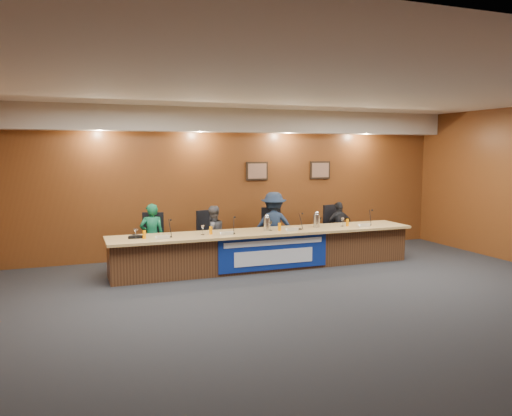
{
  "coord_description": "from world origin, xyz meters",
  "views": [
    {
      "loc": [
        -3.58,
        -6.6,
        2.3
      ],
      "look_at": [
        -0.08,
        2.75,
        1.16
      ],
      "focal_mm": 35.0,
      "sensor_mm": 36.0,
      "label": 1
    }
  ],
  "objects_px": {
    "dais_body": "(266,250)",
    "office_chair_d": "(337,232)",
    "office_chair_c": "(272,236)",
    "panelist_d": "(339,228)",
    "panelist_c": "(274,226)",
    "carafe_mid": "(267,224)",
    "speakerphone": "(135,237)",
    "office_chair_a": "(151,243)",
    "banner": "(274,253)",
    "office_chair_b": "(211,240)",
    "carafe_right": "(317,221)",
    "panelist_a": "(152,236)",
    "panelist_b": "(213,235)"
  },
  "relations": [
    {
      "from": "dais_body",
      "to": "office_chair_d",
      "type": "bearing_deg",
      "value": 21.84
    },
    {
      "from": "office_chair_c",
      "to": "panelist_d",
      "type": "bearing_deg",
      "value": 12.61
    },
    {
      "from": "panelist_c",
      "to": "office_chair_c",
      "type": "xyz_separation_m",
      "value": [
        0.0,
        0.1,
        -0.24
      ]
    },
    {
      "from": "carafe_mid",
      "to": "speakerphone",
      "type": "height_order",
      "value": "carafe_mid"
    },
    {
      "from": "panelist_d",
      "to": "office_chair_a",
      "type": "bearing_deg",
      "value": 2.39
    },
    {
      "from": "banner",
      "to": "office_chair_a",
      "type": "bearing_deg",
      "value": 149.59
    },
    {
      "from": "office_chair_b",
      "to": "office_chair_a",
      "type": "bearing_deg",
      "value": 162.88
    },
    {
      "from": "panelist_c",
      "to": "carafe_mid",
      "type": "relative_size",
      "value": 5.58
    },
    {
      "from": "office_chair_c",
      "to": "dais_body",
      "type": "bearing_deg",
      "value": -103.21
    },
    {
      "from": "dais_body",
      "to": "office_chair_c",
      "type": "height_order",
      "value": "dais_body"
    },
    {
      "from": "dais_body",
      "to": "carafe_mid",
      "type": "height_order",
      "value": "carafe_mid"
    },
    {
      "from": "banner",
      "to": "carafe_mid",
      "type": "bearing_deg",
      "value": 90.5
    },
    {
      "from": "carafe_right",
      "to": "speakerphone",
      "type": "height_order",
      "value": "carafe_right"
    },
    {
      "from": "panelist_c",
      "to": "carafe_mid",
      "type": "height_order",
      "value": "panelist_c"
    },
    {
      "from": "office_chair_a",
      "to": "office_chair_d",
      "type": "xyz_separation_m",
      "value": [
        4.18,
        0.0,
        0.0
      ]
    },
    {
      "from": "banner",
      "to": "office_chair_d",
      "type": "relative_size",
      "value": 4.58
    },
    {
      "from": "office_chair_a",
      "to": "panelist_a",
      "type": "bearing_deg",
      "value": -70.24
    },
    {
      "from": "office_chair_b",
      "to": "carafe_right",
      "type": "height_order",
      "value": "carafe_right"
    },
    {
      "from": "office_chair_a",
      "to": "office_chair_b",
      "type": "relative_size",
      "value": 1.0
    },
    {
      "from": "banner",
      "to": "panelist_a",
      "type": "xyz_separation_m",
      "value": [
        -2.11,
        1.14,
        0.26
      ]
    },
    {
      "from": "carafe_right",
      "to": "panelist_b",
      "type": "bearing_deg",
      "value": 160.44
    },
    {
      "from": "office_chair_d",
      "to": "panelist_b",
      "type": "bearing_deg",
      "value": 171.33
    },
    {
      "from": "panelist_a",
      "to": "office_chair_c",
      "type": "height_order",
      "value": "panelist_a"
    },
    {
      "from": "carafe_mid",
      "to": "office_chair_b",
      "type": "bearing_deg",
      "value": 135.35
    },
    {
      "from": "panelist_c",
      "to": "carafe_mid",
      "type": "xyz_separation_m",
      "value": [
        -0.47,
        -0.77,
        0.16
      ]
    },
    {
      "from": "banner",
      "to": "office_chair_b",
      "type": "bearing_deg",
      "value": 125.56
    },
    {
      "from": "panelist_d",
      "to": "dais_body",
      "type": "bearing_deg",
      "value": 23.17
    },
    {
      "from": "office_chair_a",
      "to": "office_chair_c",
      "type": "relative_size",
      "value": 1.0
    },
    {
      "from": "speakerphone",
      "to": "panelist_c",
      "type": "bearing_deg",
      "value": 13.55
    },
    {
      "from": "banner",
      "to": "office_chair_c",
      "type": "relative_size",
      "value": 4.58
    },
    {
      "from": "panelist_a",
      "to": "banner",
      "type": "bearing_deg",
      "value": 156.62
    },
    {
      "from": "panelist_d",
      "to": "office_chair_d",
      "type": "relative_size",
      "value": 2.44
    },
    {
      "from": "dais_body",
      "to": "office_chair_a",
      "type": "relative_size",
      "value": 12.5
    },
    {
      "from": "office_chair_d",
      "to": "carafe_right",
      "type": "relative_size",
      "value": 1.84
    },
    {
      "from": "banner",
      "to": "panelist_b",
      "type": "distance_m",
      "value": 1.46
    },
    {
      "from": "banner",
      "to": "panelist_b",
      "type": "xyz_separation_m",
      "value": [
        -0.89,
        1.14,
        0.22
      ]
    },
    {
      "from": "banner",
      "to": "office_chair_a",
      "type": "xyz_separation_m",
      "value": [
        -2.11,
        1.24,
        0.1
      ]
    },
    {
      "from": "panelist_c",
      "to": "speakerphone",
      "type": "bearing_deg",
      "value": 31.86
    },
    {
      "from": "office_chair_c",
      "to": "carafe_right",
      "type": "bearing_deg",
      "value": -35.02
    },
    {
      "from": "panelist_b",
      "to": "panelist_d",
      "type": "relative_size",
      "value": 1.02
    },
    {
      "from": "dais_body",
      "to": "office_chair_b",
      "type": "relative_size",
      "value": 12.5
    },
    {
      "from": "office_chair_d",
      "to": "speakerphone",
      "type": "bearing_deg",
      "value": 179.52
    },
    {
      "from": "office_chair_a",
      "to": "carafe_mid",
      "type": "relative_size",
      "value": 1.87
    },
    {
      "from": "office_chair_a",
      "to": "speakerphone",
      "type": "distance_m",
      "value": 0.96
    },
    {
      "from": "panelist_d",
      "to": "banner",
      "type": "bearing_deg",
      "value": 32.73
    },
    {
      "from": "banner",
      "to": "speakerphone",
      "type": "height_order",
      "value": "speakerphone"
    },
    {
      "from": "office_chair_c",
      "to": "carafe_right",
      "type": "relative_size",
      "value": 1.84
    },
    {
      "from": "banner",
      "to": "office_chair_b",
      "type": "distance_m",
      "value": 1.53
    },
    {
      "from": "carafe_mid",
      "to": "speakerphone",
      "type": "bearing_deg",
      "value": 178.76
    },
    {
      "from": "panelist_b",
      "to": "panelist_d",
      "type": "xyz_separation_m",
      "value": [
        2.95,
        0.0,
        -0.01
      ]
    }
  ]
}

